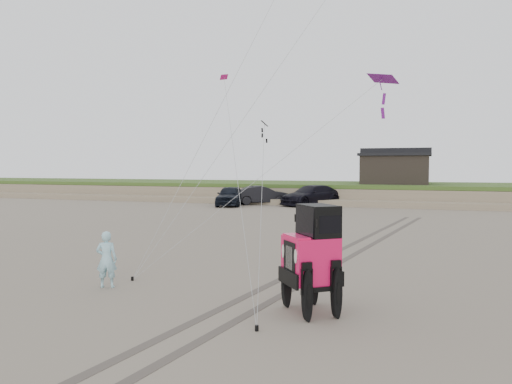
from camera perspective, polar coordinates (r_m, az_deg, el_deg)
ground at (r=12.98m, az=-4.42°, el=-12.21°), size 160.00×160.00×0.00m
dune_ridge at (r=49.30m, az=13.31°, el=-0.08°), size 160.00×14.25×1.73m
cabin at (r=48.57m, az=15.63°, el=2.69°), size 6.40×5.40×3.35m
truck_a at (r=42.65m, az=-2.97°, el=-0.43°), size 3.12×5.34×1.71m
truck_b at (r=44.04m, az=0.70°, el=-0.36°), size 5.20×3.90×1.64m
truck_c at (r=43.20m, az=6.31°, el=-0.38°), size 5.29×6.38×1.74m
jeep at (r=11.73m, az=6.26°, el=-8.83°), size 5.66×5.15×2.00m
man at (r=14.66m, az=-16.71°, el=-7.38°), size 0.68×0.57×1.59m
kite_flock at (r=22.37m, az=11.00°, el=16.36°), size 8.35×5.04×10.21m
stake_main at (r=15.45m, az=-13.96°, el=-9.58°), size 0.08×0.08×0.12m
stake_aux at (r=10.65m, az=0.09°, el=-15.30°), size 0.08×0.08×0.12m
tire_tracks at (r=20.00m, az=10.28°, el=-6.84°), size 5.22×29.74×0.01m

